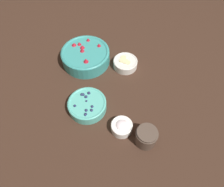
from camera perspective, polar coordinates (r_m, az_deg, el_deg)
ground_plane at (r=1.14m, az=-1.38°, el=1.50°), size 4.00×4.00×0.00m
bowl_strawberries at (r=1.23m, az=-6.92°, el=9.85°), size 0.26×0.26×0.10m
bowl_blueberries at (r=1.05m, az=-6.49°, el=-2.96°), size 0.18×0.18×0.06m
bowl_bananas at (r=1.21m, az=3.50°, el=7.98°), size 0.13×0.13×0.05m
bowl_cream at (r=0.99m, az=2.57°, el=-8.62°), size 0.10×0.10×0.05m
jar_chocolate at (r=0.97m, az=8.89°, el=-11.10°), size 0.10×0.10×0.09m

